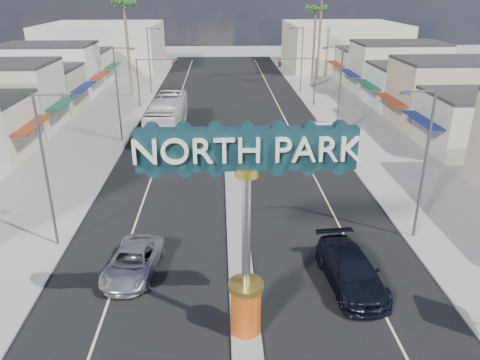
{
  "coord_description": "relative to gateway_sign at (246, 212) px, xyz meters",
  "views": [
    {
      "loc": [
        -0.97,
        -14.35,
        14.03
      ],
      "look_at": [
        0.12,
        10.44,
        3.77
      ],
      "focal_mm": 35.0,
      "sensor_mm": 36.0,
      "label": 1
    }
  ],
  "objects": [
    {
      "name": "palm_right_mid",
      "position": [
        13.0,
        54.02,
        4.67
      ],
      "size": [
        2.6,
        2.6,
        12.1
      ],
      "color": "brown",
      "rests_on": "ground"
    },
    {
      "name": "streetlight_l_far",
      "position": [
        -10.43,
        50.02,
        -0.86
      ],
      "size": [
        2.03,
        0.22,
        9.0
      ],
      "color": "#47474C",
      "rests_on": "ground"
    },
    {
      "name": "city_bus",
      "position": [
        -6.35,
        30.62,
        -4.14
      ],
      "size": [
        3.34,
        12.93,
        3.58
      ],
      "primitive_type": "imported",
      "rotation": [
        0.0,
        0.0,
        -0.03
      ],
      "color": "silver",
      "rests_on": "ground"
    },
    {
      "name": "ground",
      "position": [
        0.0,
        28.02,
        -5.93
      ],
      "size": [
        160.0,
        160.0,
        0.0
      ],
      "primitive_type": "plane",
      "color": "gray",
      "rests_on": "ground"
    },
    {
      "name": "road",
      "position": [
        0.0,
        28.02,
        -5.92
      ],
      "size": [
        20.0,
        120.0,
        0.01
      ],
      "primitive_type": "cube",
      "color": "black",
      "rests_on": "ground"
    },
    {
      "name": "streetlight_l_mid",
      "position": [
        -10.43,
        28.02,
        -0.86
      ],
      "size": [
        2.03,
        0.22,
        9.0
      ],
      "color": "#47474C",
      "rests_on": "ground"
    },
    {
      "name": "storefront_row_right",
      "position": [
        24.0,
        41.02,
        -2.93
      ],
      "size": [
        12.0,
        42.0,
        6.0
      ],
      "primitive_type": "cube",
      "color": "#B7B29E",
      "rests_on": "ground"
    },
    {
      "name": "backdrop_far_left",
      "position": [
        -22.0,
        73.02,
        -1.93
      ],
      "size": [
        20.0,
        20.0,
        8.0
      ],
      "primitive_type": "cube",
      "color": "#B7B29E",
      "rests_on": "ground"
    },
    {
      "name": "streetlight_r_far",
      "position": [
        10.43,
        50.02,
        -0.86
      ],
      "size": [
        2.03,
        0.22,
        9.0
      ],
      "color": "#47474C",
      "rests_on": "ground"
    },
    {
      "name": "palm_left_far",
      "position": [
        -13.0,
        48.02,
        5.57
      ],
      "size": [
        2.6,
        2.6,
        13.1
      ],
      "color": "brown",
      "rests_on": "ground"
    },
    {
      "name": "sidewalk_right",
      "position": [
        14.0,
        28.02,
        -5.87
      ],
      "size": [
        8.0,
        120.0,
        0.12
      ],
      "primitive_type": "cube",
      "color": "gray",
      "rests_on": "ground"
    },
    {
      "name": "median_island",
      "position": [
        0.0,
        12.02,
        -5.85
      ],
      "size": [
        1.3,
        30.0,
        0.16
      ],
      "primitive_type": "cube",
      "color": "gray",
      "rests_on": "ground"
    },
    {
      "name": "streetlight_l_near",
      "position": [
        -10.43,
        8.02,
        -0.86
      ],
      "size": [
        2.03,
        0.22,
        9.0
      ],
      "color": "#47474C",
      "rests_on": "ground"
    },
    {
      "name": "traffic_signal_right",
      "position": [
        9.18,
        42.02,
        -1.65
      ],
      "size": [
        5.09,
        0.45,
        6.0
      ],
      "color": "#47474C",
      "rests_on": "ground"
    },
    {
      "name": "suv_right",
      "position": [
        5.49,
        3.39,
        -5.06
      ],
      "size": [
        2.94,
        6.15,
        1.73
      ],
      "primitive_type": "imported",
      "rotation": [
        0.0,
        0.0,
        0.09
      ],
      "color": "black",
      "rests_on": "ground"
    },
    {
      "name": "suv_left",
      "position": [
        -5.66,
        4.91,
        -5.21
      ],
      "size": [
        3.04,
        5.42,
        1.43
      ],
      "primitive_type": "imported",
      "rotation": [
        0.0,
        0.0,
        -0.13
      ],
      "color": "#B4B4B9",
      "rests_on": "ground"
    },
    {
      "name": "backdrop_far_right",
      "position": [
        22.0,
        73.02,
        -1.93
      ],
      "size": [
        20.0,
        20.0,
        8.0
      ],
      "primitive_type": "cube",
      "color": "beige",
      "rests_on": "ground"
    },
    {
      "name": "storefront_row_left",
      "position": [
        -24.0,
        41.02,
        -2.93
      ],
      "size": [
        12.0,
        42.0,
        6.0
      ],
      "primitive_type": "cube",
      "color": "beige",
      "rests_on": "ground"
    },
    {
      "name": "gateway_sign",
      "position": [
        0.0,
        0.0,
        0.0
      ],
      "size": [
        8.2,
        1.5,
        9.15
      ],
      "color": "red",
      "rests_on": "median_island"
    },
    {
      "name": "traffic_signal_left",
      "position": [
        -9.18,
        42.02,
        -1.65
      ],
      "size": [
        5.09,
        0.45,
        6.0
      ],
      "color": "#47474C",
      "rests_on": "ground"
    },
    {
      "name": "streetlight_r_near",
      "position": [
        10.43,
        8.02,
        -0.86
      ],
      "size": [
        2.03,
        0.22,
        9.0
      ],
      "color": "#47474C",
      "rests_on": "ground"
    },
    {
      "name": "car_parked_right",
      "position": [
        8.51,
        27.19,
        -5.04
      ],
      "size": [
        2.27,
        5.49,
        1.77
      ],
      "primitive_type": "imported",
      "rotation": [
        0.0,
        0.0,
        -0.08
      ],
      "color": "silver",
      "rests_on": "ground"
    },
    {
      "name": "streetlight_r_mid",
      "position": [
        10.43,
        28.02,
        -0.86
      ],
      "size": [
        2.03,
        0.22,
        9.0
      ],
      "color": "#47474C",
      "rests_on": "ground"
    },
    {
      "name": "sidewalk_left",
      "position": [
        -14.0,
        28.02,
        -5.87
      ],
      "size": [
        8.0,
        120.0,
        0.12
      ],
      "primitive_type": "cube",
      "color": "gray",
      "rests_on": "ground"
    }
  ]
}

